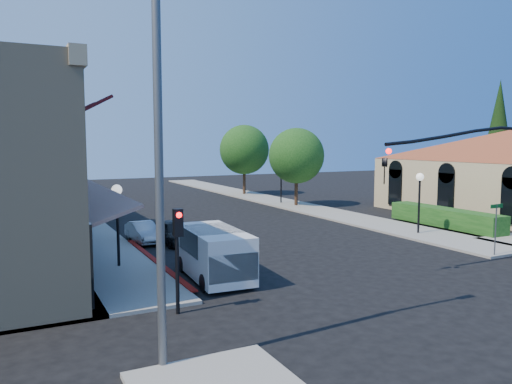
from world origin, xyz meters
name	(u,v)px	position (x,y,z in m)	size (l,w,h in m)	color
ground	(406,292)	(0.00, 0.00, 0.00)	(120.00, 120.00, 0.00)	black
sidewalk_left	(64,211)	(-8.75, 27.00, 0.06)	(3.50, 50.00, 0.12)	gray
sidewalk_right	(267,199)	(8.75, 27.00, 0.06)	(3.50, 50.00, 0.12)	gray
curb_red_strip	(156,264)	(-6.90, 8.00, 0.00)	(0.25, 10.00, 0.06)	maroon
hedge	(444,228)	(11.70, 9.00, 0.00)	(1.40, 8.00, 1.10)	#154513
conifer_far	(498,131)	(28.00, 18.00, 6.36)	(3.20, 3.20, 11.00)	#302013
street_tree_a	(296,156)	(8.80, 22.00, 4.19)	(4.56, 4.56, 6.48)	#302013
street_tree_b	(244,150)	(8.80, 32.00, 4.54)	(4.94, 4.94, 7.02)	#302013
signal_mast_arm	(487,171)	(5.86, 1.50, 4.09)	(8.01, 0.39, 6.00)	black
secondary_signal	(178,241)	(-8.00, 1.41, 2.32)	(0.28, 0.42, 3.32)	black
cobra_streetlight	(174,145)	(-9.15, -2.00, 5.27)	(3.60, 0.25, 9.31)	#595B5E
street_name_sign	(496,221)	(7.50, 2.20, 1.70)	(0.80, 0.06, 2.50)	#595B5E
lamppost_left_near	(117,204)	(-8.50, 8.00, 2.74)	(0.44, 0.44, 3.57)	black
lamppost_left_far	(75,181)	(-8.50, 22.00, 2.74)	(0.44, 0.44, 3.57)	black
lamppost_right_near	(420,188)	(8.50, 8.00, 2.74)	(0.44, 0.44, 3.57)	black
lamppost_right_far	(281,172)	(8.50, 24.00, 2.74)	(0.44, 0.44, 3.57)	black
white_van	(214,251)	(-5.50, 4.61, 1.13)	(2.17, 4.51, 1.95)	silver
parked_car_a	(174,232)	(-4.80, 12.00, 0.62)	(1.47, 3.65, 1.24)	black
parked_car_b	(143,232)	(-6.20, 13.00, 0.55)	(1.16, 3.32, 1.09)	#A4A6A9
parked_car_c	(103,205)	(-6.20, 25.00, 0.66)	(1.85, 4.56, 1.32)	silver
parked_car_d	(92,198)	(-6.13, 30.78, 0.54)	(1.78, 3.85, 1.07)	#AFB1B4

